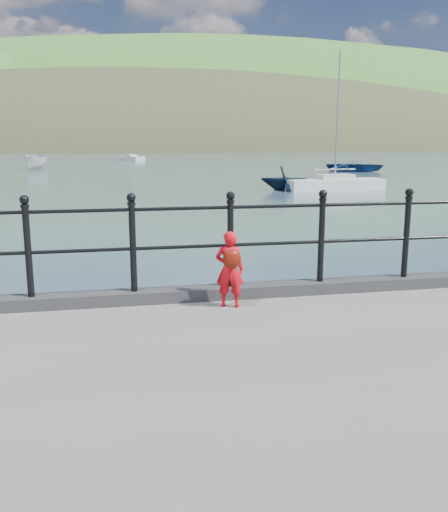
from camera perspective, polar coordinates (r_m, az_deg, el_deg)
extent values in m
plane|color=#2D4251|center=(7.29, -4.33, -11.86)|extent=(600.00, 600.00, 0.00)
cube|color=#28282B|center=(6.78, -4.31, -4.02)|extent=(60.00, 0.30, 0.15)
cylinder|color=black|center=(6.65, -4.39, 0.96)|extent=(18.00, 0.04, 0.04)
cylinder|color=black|center=(6.57, -4.45, 5.01)|extent=(18.00, 0.04, 0.04)
cylinder|color=black|center=(6.67, -19.91, 0.32)|extent=(0.08, 0.08, 1.05)
sphere|color=black|center=(6.58, -20.28, 5.57)|extent=(0.11, 0.11, 0.11)
cylinder|color=black|center=(6.60, -9.56, 0.75)|extent=(0.08, 0.08, 1.05)
sphere|color=black|center=(6.51, -9.75, 6.07)|extent=(0.11, 0.11, 0.11)
cylinder|color=black|center=(6.74, 0.68, 1.16)|extent=(0.08, 0.08, 1.05)
sphere|color=black|center=(6.66, 0.69, 6.36)|extent=(0.11, 0.11, 0.11)
cylinder|color=black|center=(7.09, 10.20, 1.50)|extent=(0.08, 0.08, 1.05)
sphere|color=black|center=(7.01, 10.38, 6.45)|extent=(0.11, 0.11, 0.11)
cylinder|color=black|center=(7.62, 18.63, 1.77)|extent=(0.08, 0.08, 1.05)
sphere|color=black|center=(7.54, 18.93, 6.37)|extent=(0.11, 0.11, 0.11)
ellipsoid|color=#333A21|center=(203.52, -5.67, 6.62)|extent=(400.00, 100.00, 88.00)
ellipsoid|color=#387026|center=(270.30, 1.54, 5.42)|extent=(600.00, 180.00, 156.00)
cube|color=silver|center=(190.72, -22.31, 11.00)|extent=(9.00, 6.00, 6.00)
cube|color=#4C4744|center=(190.76, -22.40, 12.20)|extent=(9.50, 6.50, 2.00)
cube|color=silver|center=(187.96, -15.27, 11.46)|extent=(9.00, 6.00, 6.00)
cube|color=#4C4744|center=(188.00, -15.34, 12.68)|extent=(9.50, 6.50, 2.00)
cube|color=silver|center=(188.57, -5.95, 11.81)|extent=(9.00, 6.00, 6.00)
cube|color=#4C4744|center=(188.61, -5.98, 13.02)|extent=(9.50, 6.50, 2.00)
cube|color=silver|center=(193.14, 2.22, 11.86)|extent=(9.00, 6.00, 6.00)
cube|color=#4C4744|center=(193.18, 2.23, 13.05)|extent=(9.50, 6.50, 2.00)
imported|color=red|center=(6.40, 0.60, -1.40)|extent=(0.39, 0.31, 0.92)
ellipsoid|color=red|center=(6.25, 0.85, -0.36)|extent=(0.22, 0.11, 0.23)
imported|color=navy|center=(58.08, 13.68, 9.22)|extent=(7.07, 6.91, 1.20)
imported|color=silver|center=(62.32, -19.26, 9.31)|extent=(3.00, 4.81, 1.74)
imported|color=#0D1A32|center=(34.21, 6.35, 8.13)|extent=(3.30, 3.00, 1.51)
cube|color=white|center=(34.79, 11.56, 7.20)|extent=(6.34, 2.23, 0.90)
cube|color=beige|center=(34.75, 11.60, 8.02)|extent=(2.27, 1.38, 0.50)
cylinder|color=#A5A5A8|center=(34.72, 11.86, 14.25)|extent=(0.10, 0.10, 7.65)
cylinder|color=#A5A5A8|center=(34.72, 11.63, 8.92)|extent=(2.79, 0.29, 0.06)
cube|color=silver|center=(93.81, -9.85, 10.04)|extent=(4.85, 6.46, 0.90)
cube|color=beige|center=(93.79, -9.86, 10.35)|extent=(2.28, 2.60, 0.50)
cylinder|color=#A5A5A8|center=(93.79, -9.95, 12.91)|extent=(0.10, 0.10, 8.49)
cylinder|color=#A5A5A8|center=(93.78, -9.87, 10.68)|extent=(1.49, 2.51, 0.06)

